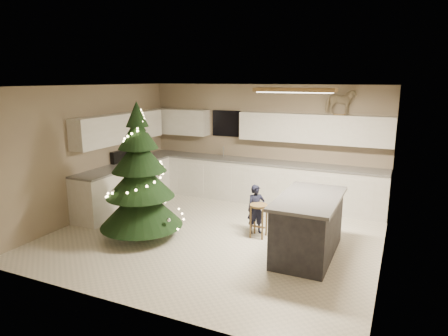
{
  "coord_description": "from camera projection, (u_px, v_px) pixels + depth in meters",
  "views": [
    {
      "loc": [
        2.89,
        -6.01,
        2.71
      ],
      "look_at": [
        0.0,
        0.35,
        1.15
      ],
      "focal_mm": 32.0,
      "sensor_mm": 36.0,
      "label": 1
    }
  ],
  "objects": [
    {
      "name": "room_shell",
      "position": [
        217.0,
        138.0,
        6.71
      ],
      "size": [
        5.52,
        5.02,
        2.61
      ],
      "color": "gray",
      "rests_on": "ground_plane"
    },
    {
      "name": "christmas_tree",
      "position": [
        140.0,
        183.0,
        6.82
      ],
      "size": [
        1.48,
        1.43,
        2.36
      ],
      "rotation": [
        0.0,
        0.0,
        -0.19
      ],
      "color": "#3F2816",
      "rests_on": "ground_plane"
    },
    {
      "name": "ground_plane",
      "position": [
        216.0,
        235.0,
        7.1
      ],
      "size": [
        5.5,
        5.5,
        0.0
      ],
      "primitive_type": "plane",
      "color": "beige"
    },
    {
      "name": "rocking_horse",
      "position": [
        340.0,
        102.0,
        8.0
      ],
      "size": [
        0.63,
        0.4,
        0.52
      ],
      "rotation": [
        0.0,
        0.0,
        1.8
      ],
      "color": "brown",
      "rests_on": "cabinetry"
    },
    {
      "name": "cabinetry",
      "position": [
        211.0,
        170.0,
        8.76
      ],
      "size": [
        5.5,
        3.2,
        2.0
      ],
      "color": "white",
      "rests_on": "ground_plane"
    },
    {
      "name": "toddler",
      "position": [
        256.0,
        209.0,
        7.11
      ],
      "size": [
        0.38,
        0.37,
        0.89
      ],
      "primitive_type": "imported",
      "rotation": [
        0.0,
        0.0,
        0.68
      ],
      "color": "black",
      "rests_on": "ground_plane"
    },
    {
      "name": "bar_stool",
      "position": [
        259.0,
        213.0,
        6.93
      ],
      "size": [
        0.31,
        0.31,
        0.59
      ],
      "rotation": [
        0.0,
        0.0,
        0.18
      ],
      "color": "brown",
      "rests_on": "ground_plane"
    },
    {
      "name": "island",
      "position": [
        308.0,
        226.0,
        6.21
      ],
      "size": [
        0.9,
        1.7,
        0.95
      ],
      "color": "black",
      "rests_on": "ground_plane"
    }
  ]
}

